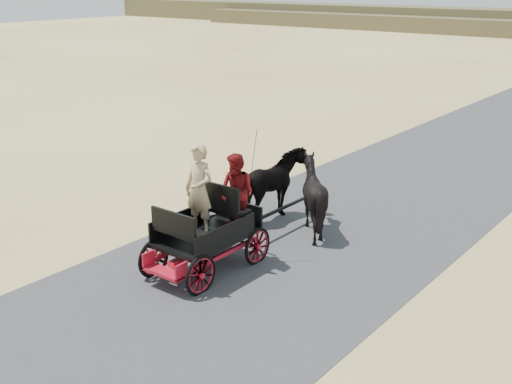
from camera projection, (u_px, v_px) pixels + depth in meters
The scene contains 8 objects.
ground at pixel (206, 297), 11.73m from camera, with size 140.00×140.00×0.00m, color tan.
road at pixel (206, 297), 11.73m from camera, with size 6.00×140.00×0.01m, color #38383A.
ridge_near at pixel (355, 21), 72.31m from camera, with size 40.00×4.00×1.60m, color brown.
carriage at pixel (207, 252), 12.75m from camera, with size 1.30×2.40×0.72m, color black, non-canonical shape.
horse_left at pixel (274, 187), 15.16m from camera, with size 0.91×2.01×1.70m, color black.
horse_right at pixel (313, 196), 14.52m from camera, with size 1.37×1.54×1.70m, color black.
driver_man at pixel (199, 190), 12.51m from camera, with size 0.66×0.43×1.80m, color tan.
passenger_woman at pixel (237, 193), 12.66m from camera, with size 0.77×0.60×1.58m, color #660C0F.
Camera 1 is at (7.18, -7.72, 5.56)m, focal length 45.00 mm.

